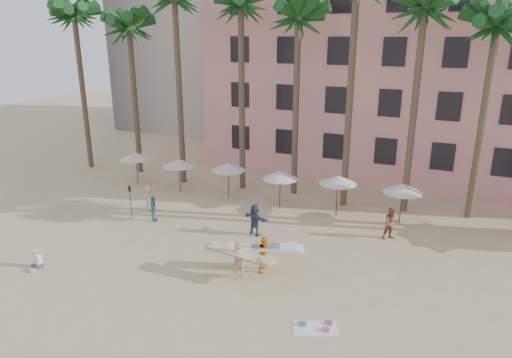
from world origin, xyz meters
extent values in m
plane|color=#D1B789|center=(0.00, 0.00, 0.00)|extent=(120.00, 120.00, 0.00)
cube|color=#E99B8E|center=(7.00, 26.00, 8.00)|extent=(35.00, 14.00, 16.00)
cylinder|color=brown|center=(-20.00, 15.00, 6.50)|extent=(0.44, 0.44, 13.00)
cylinder|color=brown|center=(-15.00, 15.50, 6.00)|extent=(0.44, 0.44, 12.00)
cylinder|color=brown|center=(-10.00, 14.50, 7.00)|extent=(0.44, 0.44, 14.00)
cylinder|color=brown|center=(-5.00, 15.00, 6.75)|extent=(0.44, 0.44, 13.50)
cylinder|color=brown|center=(-1.00, 15.50, 6.25)|extent=(0.44, 0.44, 12.50)
cylinder|color=brown|center=(3.00, 14.50, 7.25)|extent=(0.44, 0.44, 14.50)
cylinder|color=brown|center=(7.00, 15.00, 6.50)|extent=(0.44, 0.44, 13.00)
cylinder|color=brown|center=(11.00, 15.50, 6.00)|extent=(0.44, 0.44, 12.00)
cylinder|color=#332B23|center=(-13.00, 12.50, 1.25)|extent=(0.07, 0.07, 2.50)
cone|color=silver|center=(-13.00, 12.50, 2.35)|extent=(2.50, 2.50, 0.55)
cylinder|color=#332B23|center=(-9.00, 12.40, 1.20)|extent=(0.07, 0.07, 2.40)
cone|color=silver|center=(-9.00, 12.40, 2.25)|extent=(2.50, 2.50, 0.55)
cylinder|color=#332B23|center=(-5.00, 12.60, 1.25)|extent=(0.07, 0.07, 2.50)
cone|color=silver|center=(-5.00, 12.60, 2.35)|extent=(2.50, 2.50, 0.55)
cylinder|color=#332B23|center=(-1.00, 12.50, 1.20)|extent=(0.07, 0.07, 2.40)
cone|color=silver|center=(-1.00, 12.50, 2.25)|extent=(2.50, 2.50, 0.55)
cylinder|color=#332B23|center=(3.00, 12.40, 1.30)|extent=(0.07, 0.07, 2.60)
cone|color=silver|center=(3.00, 12.40, 2.45)|extent=(2.50, 2.50, 0.55)
cylinder|color=#332B23|center=(7.00, 12.60, 1.25)|extent=(0.07, 0.07, 2.50)
cone|color=silver|center=(7.00, 12.60, 2.35)|extent=(2.50, 2.50, 0.55)
cube|color=white|center=(5.15, 0.12, 0.01)|extent=(2.05, 1.62, 0.02)
cube|color=teal|center=(4.61, 0.11, 0.07)|extent=(0.37, 0.35, 0.10)
cube|color=#F34374|center=(5.59, 0.09, 0.08)|extent=(0.34, 0.31, 0.12)
cube|color=#7644A5|center=(5.58, 0.63, 0.06)|extent=(0.36, 0.38, 0.08)
imported|color=tan|center=(0.59, 2.54, 0.95)|extent=(0.75, 0.83, 1.89)
cube|color=#D5CE85|center=(0.59, 2.54, 1.33)|extent=(3.15, 0.91, 0.37)
imported|color=orange|center=(1.48, 3.74, 0.92)|extent=(0.71, 0.90, 1.83)
cube|color=white|center=(1.48, 3.74, 1.28)|extent=(3.24, 1.70, 0.32)
imported|color=#E2A57F|center=(-8.71, 8.17, 0.91)|extent=(0.81, 1.02, 1.81)
imported|color=teal|center=(-7.44, 6.83, 0.84)|extent=(0.78, 1.06, 1.67)
imported|color=brown|center=(6.77, 10.06, 0.96)|extent=(1.18, 1.15, 1.92)
imported|color=#35425D|center=(-0.70, 7.47, 0.96)|extent=(1.87, 1.04, 1.92)
cylinder|color=black|center=(-8.96, 6.55, 1.05)|extent=(0.04, 0.04, 2.10)
cube|color=black|center=(-8.96, 6.55, 2.05)|extent=(0.18, 0.03, 0.35)
cube|color=#3F3F4C|center=(-9.34, -0.62, 0.11)|extent=(0.43, 0.40, 0.23)
cube|color=tan|center=(-9.34, -0.96, 0.06)|extent=(0.38, 0.43, 0.11)
cube|color=white|center=(-9.34, -0.57, 0.48)|extent=(0.42, 0.25, 0.53)
sphere|color=tan|center=(-9.34, -0.57, 0.86)|extent=(0.23, 0.23, 0.23)
camera|label=1|loc=(9.17, -15.34, 11.44)|focal=32.00mm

